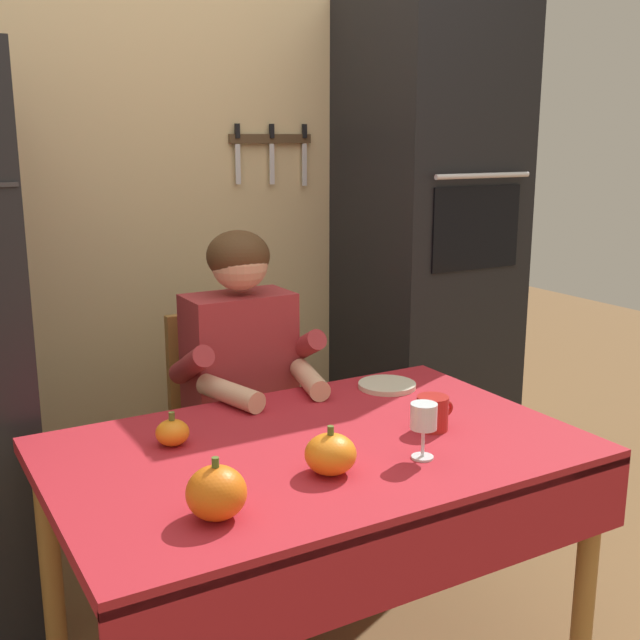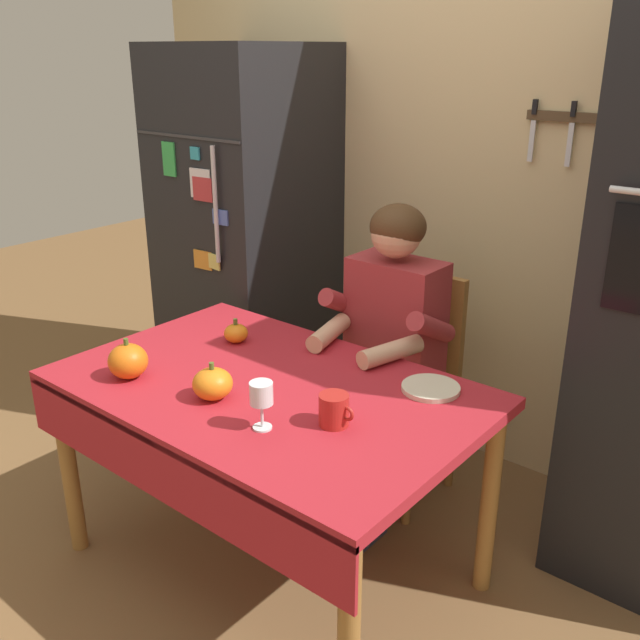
{
  "view_description": "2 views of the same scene",
  "coord_description": "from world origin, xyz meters",
  "px_view_note": "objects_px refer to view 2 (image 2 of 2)",
  "views": [
    {
      "loc": [
        -0.97,
        -1.61,
        1.54
      ],
      "look_at": [
        0.06,
        0.18,
        1.06
      ],
      "focal_mm": 43.95,
      "sensor_mm": 36.0,
      "label": 1
    },
    {
      "loc": [
        1.46,
        -1.4,
        1.77
      ],
      "look_at": [
        0.09,
        0.26,
        0.94
      ],
      "focal_mm": 39.43,
      "sensor_mm": 36.0,
      "label": 2
    }
  ],
  "objects_px": {
    "coffee_mug": "(334,410)",
    "refrigerator": "(247,239)",
    "seated_person": "(385,338)",
    "wine_glass": "(261,396)",
    "pumpkin_large": "(236,333)",
    "pumpkin_small": "(213,384)",
    "dining_table": "(263,409)",
    "serving_tray": "(431,388)",
    "pumpkin_medium": "(128,361)",
    "chair_behind_person": "(409,374)"
  },
  "relations": [
    {
      "from": "coffee_mug",
      "to": "refrigerator",
      "type": "bearing_deg",
      "value": 144.1
    },
    {
      "from": "refrigerator",
      "to": "coffee_mug",
      "type": "bearing_deg",
      "value": -35.9
    },
    {
      "from": "seated_person",
      "to": "wine_glass",
      "type": "relative_size",
      "value": 8.45
    },
    {
      "from": "coffee_mug",
      "to": "pumpkin_large",
      "type": "height_order",
      "value": "coffee_mug"
    },
    {
      "from": "wine_glass",
      "to": "pumpkin_small",
      "type": "distance_m",
      "value": 0.26
    },
    {
      "from": "seated_person",
      "to": "dining_table",
      "type": "bearing_deg",
      "value": -96.51
    },
    {
      "from": "pumpkin_small",
      "to": "dining_table",
      "type": "bearing_deg",
      "value": 68.23
    },
    {
      "from": "refrigerator",
      "to": "coffee_mug",
      "type": "height_order",
      "value": "refrigerator"
    },
    {
      "from": "dining_table",
      "to": "serving_tray",
      "type": "height_order",
      "value": "serving_tray"
    },
    {
      "from": "serving_tray",
      "to": "seated_person",
      "type": "bearing_deg",
      "value": 143.01
    },
    {
      "from": "pumpkin_small",
      "to": "serving_tray",
      "type": "xyz_separation_m",
      "value": [
        0.5,
        0.48,
        -0.04
      ]
    },
    {
      "from": "pumpkin_small",
      "to": "serving_tray",
      "type": "height_order",
      "value": "pumpkin_small"
    },
    {
      "from": "coffee_mug",
      "to": "pumpkin_small",
      "type": "xyz_separation_m",
      "value": [
        -0.4,
        -0.11,
        0.0
      ]
    },
    {
      "from": "wine_glass",
      "to": "pumpkin_small",
      "type": "xyz_separation_m",
      "value": [
        -0.25,
        0.04,
        -0.06
      ]
    },
    {
      "from": "dining_table",
      "to": "pumpkin_large",
      "type": "relative_size",
      "value": 15.14
    },
    {
      "from": "refrigerator",
      "to": "pumpkin_medium",
      "type": "xyz_separation_m",
      "value": [
        0.56,
        -1.12,
        -0.1
      ]
    },
    {
      "from": "serving_tray",
      "to": "pumpkin_medium",
      "type": "bearing_deg",
      "value": -146.11
    },
    {
      "from": "dining_table",
      "to": "pumpkin_medium",
      "type": "height_order",
      "value": "pumpkin_medium"
    },
    {
      "from": "coffee_mug",
      "to": "serving_tray",
      "type": "relative_size",
      "value": 0.62
    },
    {
      "from": "wine_glass",
      "to": "serving_tray",
      "type": "relative_size",
      "value": 0.78
    },
    {
      "from": "chair_behind_person",
      "to": "serving_tray",
      "type": "distance_m",
      "value": 0.64
    },
    {
      "from": "pumpkin_large",
      "to": "serving_tray",
      "type": "xyz_separation_m",
      "value": [
        0.78,
        0.12,
        -0.03
      ]
    },
    {
      "from": "dining_table",
      "to": "chair_behind_person",
      "type": "bearing_deg",
      "value": 85.03
    },
    {
      "from": "seated_person",
      "to": "wine_glass",
      "type": "distance_m",
      "value": 0.82
    },
    {
      "from": "wine_glass",
      "to": "serving_tray",
      "type": "bearing_deg",
      "value": 64.27
    },
    {
      "from": "refrigerator",
      "to": "chair_behind_person",
      "type": "distance_m",
      "value": 1.09
    },
    {
      "from": "seated_person",
      "to": "serving_tray",
      "type": "relative_size",
      "value": 6.57
    },
    {
      "from": "dining_table",
      "to": "seated_person",
      "type": "height_order",
      "value": "seated_person"
    },
    {
      "from": "seated_person",
      "to": "chair_behind_person",
      "type": "bearing_deg",
      "value": 90.0
    },
    {
      "from": "refrigerator",
      "to": "wine_glass",
      "type": "distance_m",
      "value": 1.57
    },
    {
      "from": "refrigerator",
      "to": "pumpkin_medium",
      "type": "relative_size",
      "value": 12.8
    },
    {
      "from": "wine_glass",
      "to": "pumpkin_small",
      "type": "bearing_deg",
      "value": 171.3
    },
    {
      "from": "dining_table",
      "to": "wine_glass",
      "type": "relative_size",
      "value": 9.5
    },
    {
      "from": "seated_person",
      "to": "pumpkin_large",
      "type": "distance_m",
      "value": 0.57
    },
    {
      "from": "refrigerator",
      "to": "pumpkin_small",
      "type": "bearing_deg",
      "value": -49.6
    },
    {
      "from": "chair_behind_person",
      "to": "pumpkin_medium",
      "type": "distance_m",
      "value": 1.16
    },
    {
      "from": "refrigerator",
      "to": "pumpkin_large",
      "type": "height_order",
      "value": "refrigerator"
    },
    {
      "from": "chair_behind_person",
      "to": "pumpkin_medium",
      "type": "height_order",
      "value": "chair_behind_person"
    },
    {
      "from": "coffee_mug",
      "to": "pumpkin_small",
      "type": "bearing_deg",
      "value": -164.5
    },
    {
      "from": "wine_glass",
      "to": "pumpkin_medium",
      "type": "distance_m",
      "value": 0.58
    },
    {
      "from": "refrigerator",
      "to": "pumpkin_medium",
      "type": "distance_m",
      "value": 1.25
    },
    {
      "from": "serving_tray",
      "to": "dining_table",
      "type": "bearing_deg",
      "value": -143.55
    },
    {
      "from": "pumpkin_small",
      "to": "coffee_mug",
      "type": "bearing_deg",
      "value": 15.5
    },
    {
      "from": "seated_person",
      "to": "pumpkin_large",
      "type": "height_order",
      "value": "seated_person"
    },
    {
      "from": "pumpkin_large",
      "to": "serving_tray",
      "type": "relative_size",
      "value": 0.49
    },
    {
      "from": "dining_table",
      "to": "serving_tray",
      "type": "distance_m",
      "value": 0.55
    },
    {
      "from": "pumpkin_small",
      "to": "refrigerator",
      "type": "bearing_deg",
      "value": 130.4
    },
    {
      "from": "coffee_mug",
      "to": "dining_table",
      "type": "bearing_deg",
      "value": 171.9
    },
    {
      "from": "chair_behind_person",
      "to": "dining_table",
      "type": "bearing_deg",
      "value": -94.97
    },
    {
      "from": "refrigerator",
      "to": "pumpkin_small",
      "type": "height_order",
      "value": "refrigerator"
    }
  ]
}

